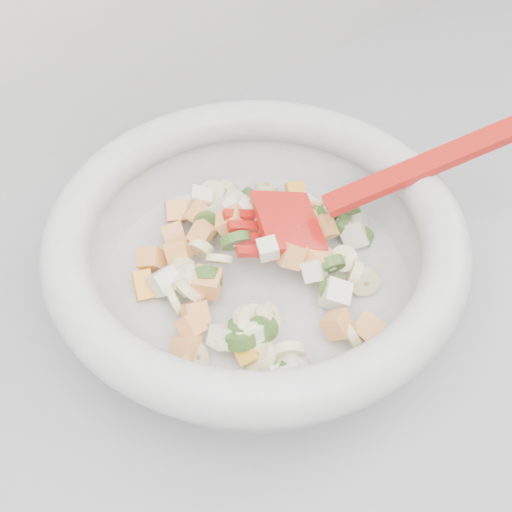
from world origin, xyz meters
TOP-DOWN VIEW (x-y plane):
  - counter at (0.00, 1.45)m, footprint 2.00×0.60m
  - mixing_bowl at (-0.14, 1.47)m, footprint 0.45×0.36m

SIDE VIEW (x-z plane):
  - counter at x=0.00m, z-range 0.00..0.90m
  - mixing_bowl at x=-0.14m, z-range 0.89..1.02m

